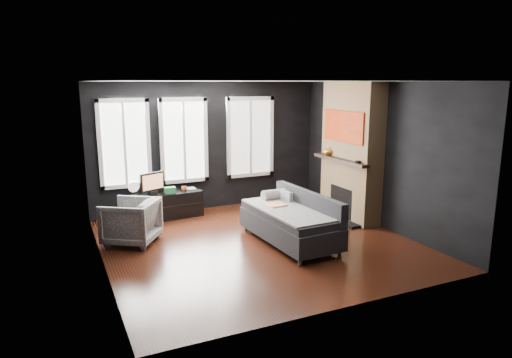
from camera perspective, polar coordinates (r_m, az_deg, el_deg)
name	(u,v)px	position (r m, az deg, el deg)	size (l,w,h in m)	color
floor	(258,243)	(7.84, 0.25, -8.01)	(5.00, 5.00, 0.00)	black
ceiling	(258,81)	(7.37, 0.27, 12.13)	(5.00, 5.00, 0.00)	white
wall_back	(209,146)	(9.79, -5.92, 4.11)	(5.00, 0.02, 2.70)	black
wall_left	(98,178)	(6.84, -19.09, 0.09)	(0.02, 5.00, 2.70)	black
wall_right	(379,155)	(8.82, 15.17, 2.89)	(0.02, 5.00, 2.70)	black
windows	(187,97)	(9.53, -8.58, 10.05)	(4.00, 0.16, 1.76)	white
fireplace	(351,152)	(9.17, 11.82, 3.38)	(0.70, 1.62, 2.70)	#93724C
sofa	(289,218)	(7.75, 4.21, -4.92)	(1.00, 2.01, 0.86)	black
stripe_pillow	(286,199)	(8.21, 3.77, -2.56)	(0.07, 0.31, 0.31)	gray
armchair	(131,219)	(8.00, -15.38, -4.90)	(0.81, 0.76, 0.83)	silver
media_console	(164,206)	(9.33, -11.44, -3.28)	(1.53, 0.48, 0.53)	black
monitor	(152,182)	(9.18, -12.85, -0.34)	(0.55, 0.12, 0.49)	black
desk_fan	(134,189)	(9.10, -15.05, -1.16)	(0.21, 0.21, 0.30)	#9F9F9F
mug	(184,188)	(9.37, -8.97, -1.10)	(0.11, 0.09, 0.11)	orange
book	(187,184)	(9.47, -8.65, -0.58)	(0.17, 0.02, 0.24)	tan
storage_box	(170,190)	(9.21, -10.70, -1.37)	(0.22, 0.14, 0.12)	#246837
mantel_vase	(328,151)	(9.39, 8.96, 3.49)	(0.17, 0.18, 0.17)	gold
mantel_clock	(358,162)	(8.60, 12.61, 2.11)	(0.11, 0.11, 0.04)	black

